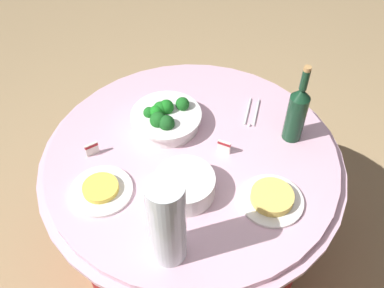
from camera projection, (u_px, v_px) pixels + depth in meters
The scene contains 11 objects.
ground_plane at pixel (192, 250), 2.16m from camera, with size 6.00×6.00×0.00m, color tan.
buffet_table at pixel (192, 208), 1.88m from camera, with size 1.16×1.16×0.74m.
broccoli_bowl at pixel (166, 118), 1.68m from camera, with size 0.28×0.28×0.11m.
plate_stack at pixel (185, 185), 1.46m from camera, with size 0.21×0.21×0.08m.
wine_bottle at pixel (297, 112), 1.58m from camera, with size 0.07×0.07×0.34m.
decorative_fruit_vase at pixel (167, 224), 1.22m from camera, with size 0.11×0.11×0.34m.
serving_tongs at pixel (252, 113), 1.76m from camera, with size 0.09×0.17×0.01m.
food_plate_fried_egg at pixel (101, 190), 1.48m from camera, with size 0.22×0.22×0.03m.
food_plate_noodles at pixel (272, 199), 1.45m from camera, with size 0.22×0.22×0.04m.
label_placard_front at pixel (224, 146), 1.59m from camera, with size 0.05×0.03×0.05m.
label_placard_mid at pixel (92, 148), 1.59m from camera, with size 0.05×0.03×0.05m.
Camera 1 is at (0.06, 1.07, 1.95)m, focal length 40.01 mm.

